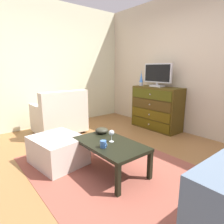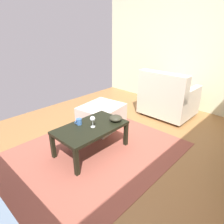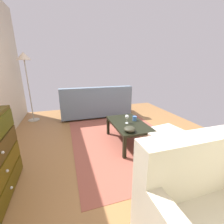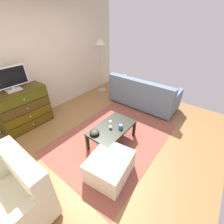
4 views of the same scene
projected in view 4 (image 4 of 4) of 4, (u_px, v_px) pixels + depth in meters
ground_plane at (101, 139)px, 3.22m from camera, size 5.48×4.46×0.05m
wall_accent_rear at (35, 59)px, 3.48m from camera, size 5.48×0.12×2.76m
area_rug at (113, 137)px, 3.24m from camera, size 2.60×1.90×0.01m
dresser at (24, 109)px, 3.36m from camera, size 1.08×0.49×0.92m
tv at (9, 79)px, 2.95m from camera, size 0.69×0.18×0.49m
coffee_table at (112, 129)px, 2.95m from camera, size 0.96×0.57×0.39m
wine_glass at (110, 122)px, 2.87m from camera, size 0.07×0.07×0.16m
mug at (121, 127)px, 2.86m from camera, size 0.11×0.08×0.08m
bowl_decorative at (94, 132)px, 2.73m from camera, size 0.18×0.18×0.08m
couch_large at (143, 95)px, 4.24m from camera, size 0.85×1.89×0.85m
armchair at (13, 198)px, 1.82m from camera, size 0.80×0.93×0.89m
ottoman at (110, 166)px, 2.39m from camera, size 0.77×0.69×0.39m
standing_lamp at (100, 47)px, 4.53m from camera, size 0.32×0.32×1.69m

